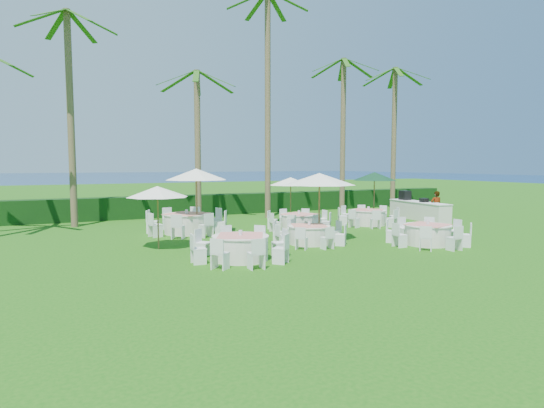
{
  "coord_description": "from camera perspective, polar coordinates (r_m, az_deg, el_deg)",
  "views": [
    {
      "loc": [
        -8.79,
        -13.73,
        2.98
      ],
      "look_at": [
        -0.5,
        3.57,
        1.3
      ],
      "focal_mm": 30.0,
      "sensor_mm": 36.0,
      "label": 1
    }
  ],
  "objects": [
    {
      "name": "umbrella_a",
      "position": [
        16.36,
        -14.18,
        1.51
      ],
      "size": [
        2.15,
        2.15,
        2.22
      ],
      "color": "brown",
      "rests_on": "ground"
    },
    {
      "name": "ocean",
      "position": [
        116.1,
        -21.28,
        3.19
      ],
      "size": [
        260.0,
        260.0,
        0.0
      ],
      "primitive_type": "plane",
      "color": "#082250",
      "rests_on": "ground"
    },
    {
      "name": "umbrella_b",
      "position": [
        17.71,
        5.98,
        3.13
      ],
      "size": [
        2.81,
        2.81,
        2.64
      ],
      "color": "brown",
      "rests_on": "ground"
    },
    {
      "name": "buffet_table",
      "position": [
        25.85,
        17.88,
        -0.7
      ],
      "size": [
        1.29,
        4.26,
        1.49
      ],
      "color": "silver",
      "rests_on": "ground"
    },
    {
      "name": "umbrella_c",
      "position": [
        19.59,
        -9.47,
        3.69
      ],
      "size": [
        2.66,
        2.66,
        2.8
      ],
      "color": "brown",
      "rests_on": "ground"
    },
    {
      "name": "banquet_table_e",
      "position": [
        20.7,
        3.4,
        -2.21
      ],
      "size": [
        2.91,
        2.91,
        0.89
      ],
      "color": "silver",
      "rests_on": "ground"
    },
    {
      "name": "banquet_table_d",
      "position": [
        19.98,
        -10.65,
        -2.34
      ],
      "size": [
        3.42,
        3.42,
        1.03
      ],
      "color": "silver",
      "rests_on": "ground"
    },
    {
      "name": "hedge",
      "position": [
        27.29,
        -6.71,
        -0.03
      ],
      "size": [
        34.0,
        1.0,
        1.2
      ],
      "primitive_type": "cube",
      "color": "black",
      "rests_on": "ground"
    },
    {
      "name": "umbrella_green",
      "position": [
        24.68,
        12.74,
        3.41
      ],
      "size": [
        2.29,
        2.29,
        2.57
      ],
      "color": "brown",
      "rests_on": "ground"
    },
    {
      "name": "banquet_table_b",
      "position": [
        17.12,
        4.68,
        -3.79
      ],
      "size": [
        2.76,
        2.76,
        0.85
      ],
      "color": "silver",
      "rests_on": "ground"
    },
    {
      "name": "banquet_table_c",
      "position": [
        17.88,
        18.94,
        -3.57
      ],
      "size": [
        3.0,
        3.0,
        0.92
      ],
      "color": "silver",
      "rests_on": "ground"
    },
    {
      "name": "ground",
      "position": [
        16.57,
        6.95,
        -5.39
      ],
      "size": [
        120.0,
        120.0,
        0.0
      ],
      "primitive_type": "plane",
      "color": "#17570F",
      "rests_on": "ground"
    },
    {
      "name": "palm_d",
      "position": [
        28.83,
        8.9,
        9.36
      ],
      "size": [
        4.4,
        4.02,
        9.47
      ],
      "color": "brown",
      "rests_on": "ground"
    },
    {
      "name": "umbrella_d",
      "position": [
        23.14,
        2.37,
        2.86
      ],
      "size": [
        2.21,
        2.21,
        2.32
      ],
      "color": "brown",
      "rests_on": "ground"
    },
    {
      "name": "banquet_table_a",
      "position": [
        14.24,
        -3.97,
        -5.4
      ],
      "size": [
        3.1,
        3.1,
        0.94
      ],
      "color": "silver",
      "rests_on": "ground"
    },
    {
      "name": "palm_c",
      "position": [
        25.5,
        -0.54,
        13.2
      ],
      "size": [
        4.2,
        4.39,
        12.25
      ],
      "color": "brown",
      "rests_on": "ground"
    },
    {
      "name": "banquet_table_f",
      "position": [
        22.85,
        12.0,
        -1.6
      ],
      "size": [
        2.9,
        2.9,
        0.91
      ],
      "color": "silver",
      "rests_on": "ground"
    },
    {
      "name": "staff_person",
      "position": [
        25.24,
        19.89,
        -0.26
      ],
      "size": [
        0.66,
        0.53,
        1.59
      ],
      "primitive_type": "imported",
      "rotation": [
        0.0,
        0.0,
        2.86
      ],
      "color": "gray",
      "rests_on": "ground"
    },
    {
      "name": "palm_e",
      "position": [
        30.61,
        15.06,
        8.69
      ],
      "size": [
        4.4,
        3.97,
        9.15
      ],
      "color": "brown",
      "rests_on": "ground"
    },
    {
      "name": "palm_a",
      "position": [
        23.64,
        -23.98,
        10.75
      ],
      "size": [
        4.4,
        4.17,
        10.1
      ],
      "color": "brown",
      "rests_on": "ground"
    },
    {
      "name": "palm_b",
      "position": [
        24.33,
        -9.32,
        8.22
      ],
      "size": [
        4.36,
        4.27,
        7.86
      ],
      "color": "brown",
      "rests_on": "ground"
    }
  ]
}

